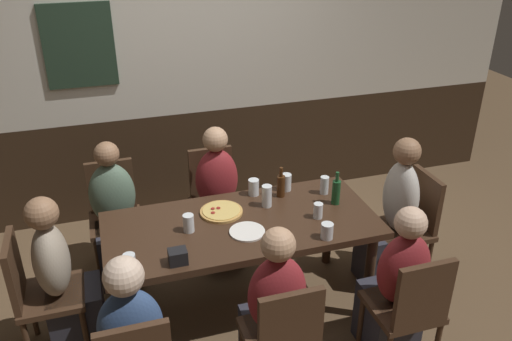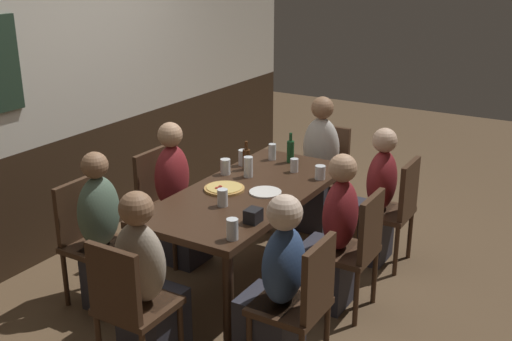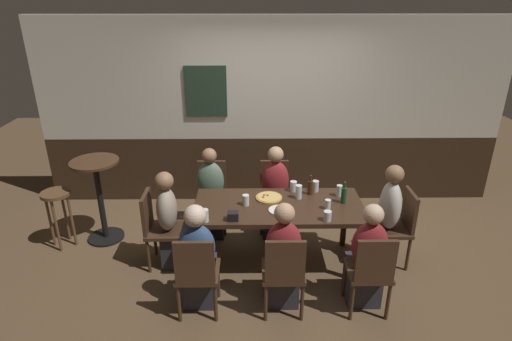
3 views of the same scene
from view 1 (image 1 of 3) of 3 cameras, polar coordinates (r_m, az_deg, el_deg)
ground_plane at (r=3.98m, az=-1.44°, el=-14.66°), size 12.00×12.00×0.00m
wall_back at (r=4.79m, az=-7.27°, el=10.39°), size 6.40×0.13×2.60m
dining_table at (r=3.58m, az=-1.55°, el=-6.72°), size 1.83×0.83×0.74m
chair_head_west at (r=3.63m, az=-22.65°, el=-11.84°), size 0.40×0.40×0.88m
chair_mid_near at (r=3.07m, az=2.99°, el=-17.52°), size 0.40×0.40×0.88m
chair_mid_far at (r=4.36m, az=-4.55°, el=-2.72°), size 0.40×0.40×0.88m
chair_head_east at (r=4.17m, az=16.41°, el=-5.31°), size 0.40×0.40×0.88m
chair_left_far at (r=4.28m, az=-15.11°, el=-4.22°), size 0.40×0.40×0.88m
chair_right_near at (r=3.37m, az=16.37°, el=-14.00°), size 0.40×0.40×0.88m
person_head_west at (r=3.62m, az=-20.01°, el=-11.78°), size 0.37×0.34×1.13m
person_mid_near at (r=3.19m, az=1.94°, el=-15.85°), size 0.34×0.37×1.13m
person_mid_far at (r=4.23m, az=-4.04°, el=-3.90°), size 0.34×0.37×1.15m
person_head_east at (r=4.09m, az=14.53°, el=-5.59°), size 0.37×0.34×1.20m
person_left_far at (r=4.16m, az=-14.93°, el=-5.61°), size 0.34×0.37×1.13m
person_right_near at (r=3.49m, az=14.86°, el=-12.76°), size 0.34×0.37×1.11m
pizza at (r=3.64m, az=-3.79°, el=-4.46°), size 0.30×0.30×0.03m
beer_glass_half at (r=3.90m, az=3.30°, el=-1.40°), size 0.08×0.08×0.13m
beer_glass_tall at (r=3.59m, az=6.75°, el=-4.45°), size 0.06×0.06×0.11m
pint_glass_stout at (r=3.44m, az=-7.33°, el=-5.78°), size 0.07×0.07×0.12m
highball_clear at (r=3.69m, az=1.18°, el=-2.94°), size 0.07×0.07×0.16m
tumbler_short at (r=3.39m, az=7.72°, el=-6.63°), size 0.08×0.08×0.10m
pint_glass_pale at (r=3.13m, az=-13.53°, el=-10.02°), size 0.07×0.07×0.13m
tumbler_water at (r=3.89m, az=7.43°, el=-1.71°), size 0.06×0.06×0.13m
pint_glass_amber at (r=3.84m, az=-0.26°, el=-1.92°), size 0.08×0.08×0.12m
beer_bottle_green at (r=3.74m, az=8.69°, el=-2.26°), size 0.06×0.06×0.25m
beer_bottle_brown at (r=3.80m, az=2.72°, el=-1.61°), size 0.06×0.06×0.23m
plate_white_large at (r=3.43m, az=-0.94°, el=-6.66°), size 0.23×0.23×0.01m
condiment_caddy at (r=3.17m, az=-8.48°, el=-9.24°), size 0.11×0.09×0.09m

